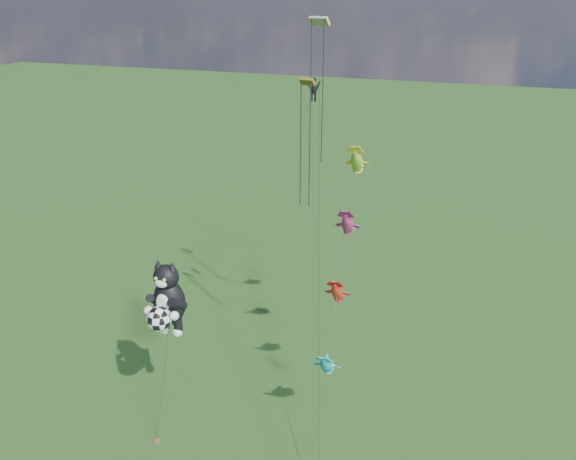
% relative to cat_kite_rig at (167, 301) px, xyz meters
% --- Properties ---
extents(ground, '(300.00, 300.00, 0.00)m').
position_rel_cat_kite_rig_xyz_m(ground, '(-4.15, 0.54, -8.39)').
color(ground, '#11350D').
extents(cat_kite_rig, '(2.28, 4.02, 10.95)m').
position_rel_cat_kite_rig_xyz_m(cat_kite_rig, '(0.00, 0.00, 0.00)').
color(cat_kite_rig, brown).
rests_on(cat_kite_rig, ground).
extents(fish_windsock_rig, '(1.75, 15.92, 17.75)m').
position_rel_cat_kite_rig_xyz_m(fish_windsock_rig, '(9.09, 5.93, 1.55)').
color(fish_windsock_rig, brown).
rests_on(fish_windsock_rig, ground).
extents(parafoil_rig, '(6.21, 16.74, 23.83)m').
position_rel_cat_kite_rig_xyz_m(parafoil_rig, '(6.49, 7.84, 10.81)').
color(parafoil_rig, brown).
rests_on(parafoil_rig, ground).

